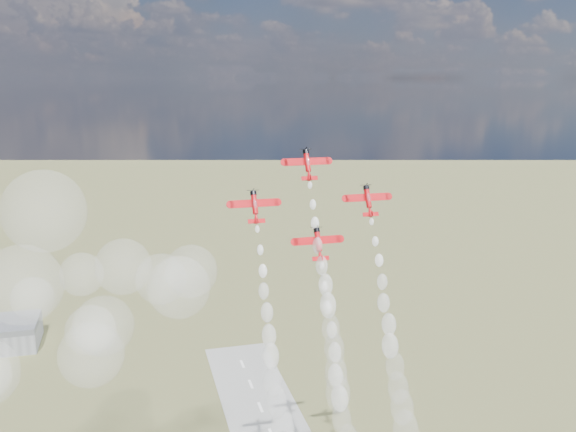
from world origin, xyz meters
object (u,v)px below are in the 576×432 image
Objects in this scene: plane_left at (255,206)px; plane_slot at (318,243)px; plane_lead at (307,164)px; plane_right at (368,200)px.

plane_left is 16.97m from plane_slot.
plane_lead reaches higher than plane_slot.
plane_lead is at bearing 161.62° from plane_right.
plane_lead is 1.00× the size of plane_slot.
plane_lead is 19.46m from plane_slot.
plane_left is (-13.90, -4.62, -8.56)m from plane_lead.
plane_left is at bearing -161.62° from plane_lead.
plane_left is 1.00× the size of plane_right.
plane_right is at bearing 18.38° from plane_slot.
plane_left is at bearing 161.62° from plane_slot.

